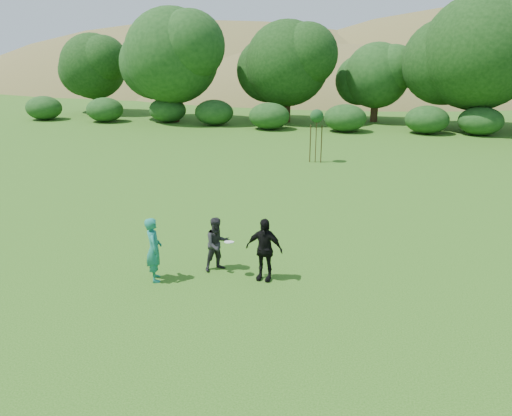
{
  "coord_description": "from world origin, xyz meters",
  "views": [
    {
      "loc": [
        3.71,
        -11.7,
        6.07
      ],
      "look_at": [
        0.0,
        3.0,
        1.1
      ],
      "focal_mm": 35.0,
      "sensor_mm": 36.0,
      "label": 1
    }
  ],
  "objects": [
    {
      "name": "sapling",
      "position": [
        0.34,
        14.79,
        2.42
      ],
      "size": [
        0.7,
        0.7,
        2.85
      ],
      "color": "#3F3018",
      "rests_on": "ground"
    },
    {
      "name": "frisbee",
      "position": [
        -0.05,
        0.25,
        1.0
      ],
      "size": [
        0.27,
        0.27,
        0.07
      ],
      "color": "white",
      "rests_on": "ground"
    },
    {
      "name": "player_teal",
      "position": [
        -1.93,
        -0.47,
        0.89
      ],
      "size": [
        0.69,
        0.77,
        1.77
      ],
      "primitive_type": "imported",
      "rotation": [
        0.0,
        0.0,
        2.09
      ],
      "color": "#197464",
      "rests_on": "ground"
    },
    {
      "name": "player_grey",
      "position": [
        -0.49,
        0.55,
        0.78
      ],
      "size": [
        0.95,
        0.94,
        1.55
      ],
      "primitive_type": "imported",
      "rotation": [
        0.0,
        0.0,
        0.74
      ],
      "color": "#232325",
      "rests_on": "ground"
    },
    {
      "name": "tree_row",
      "position": [
        3.23,
        28.68,
        4.87
      ],
      "size": [
        53.92,
        10.38,
        9.62
      ],
      "color": "#3A2616",
      "rests_on": "ground"
    },
    {
      "name": "ground",
      "position": [
        0.0,
        0.0,
        0.0
      ],
      "size": [
        120.0,
        120.0,
        0.0
      ],
      "primitive_type": "plane",
      "color": "#19470C",
      "rests_on": "ground"
    },
    {
      "name": "hillside",
      "position": [
        -0.56,
        68.45,
        -11.97
      ],
      "size": [
        150.0,
        72.0,
        52.0
      ],
      "color": "olive",
      "rests_on": "ground"
    },
    {
      "name": "player_black",
      "position": [
        0.91,
        0.29,
        0.87
      ],
      "size": [
        1.06,
        0.52,
        1.74
      ],
      "primitive_type": "imported",
      "rotation": [
        0.0,
        0.0,
        -0.09
      ],
      "color": "black",
      "rests_on": "ground"
    }
  ]
}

